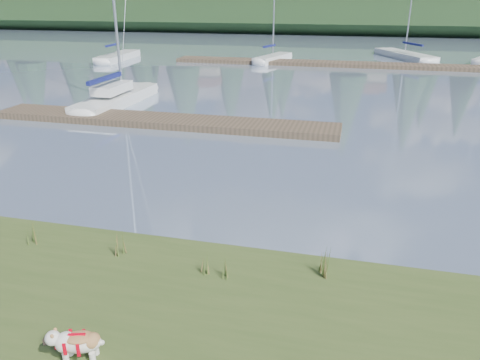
# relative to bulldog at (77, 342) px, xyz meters

# --- Properties ---
(ground) EXTENTS (200.00, 200.00, 0.00)m
(ground) POSITION_rel_bulldog_xyz_m (-0.79, 35.37, -0.67)
(ground) COLOR #7B8DA5
(ground) RESTS_ON ground
(ridge) EXTENTS (200.00, 20.00, 5.00)m
(ridge) POSITION_rel_bulldog_xyz_m (-0.79, 78.37, 1.83)
(ridge) COLOR #1B3017
(ridge) RESTS_ON ground
(bulldog) EXTENTS (0.86, 0.49, 0.51)m
(bulldog) POSITION_rel_bulldog_xyz_m (0.00, 0.00, 0.00)
(bulldog) COLOR silver
(bulldog) RESTS_ON bank
(sailboat_main) EXTENTS (1.67, 8.05, 11.65)m
(sailboat_main) POSITION_rel_bulldog_xyz_m (-8.63, 18.12, -0.24)
(sailboat_main) COLOR silver
(sailboat_main) RESTS_ON ground
(dock_near) EXTENTS (16.00, 2.00, 0.30)m
(dock_near) POSITION_rel_bulldog_xyz_m (-4.79, 14.37, -0.52)
(dock_near) COLOR #4C3D2C
(dock_near) RESTS_ON ground
(dock_far) EXTENTS (26.00, 2.20, 0.30)m
(dock_far) POSITION_rel_bulldog_xyz_m (1.21, 35.37, -0.52)
(dock_far) COLOR #4C3D2C
(dock_far) RESTS_ON ground
(sailboat_bg_0) EXTENTS (2.13, 7.88, 11.31)m
(sailboat_bg_0) POSITION_rel_bulldog_xyz_m (-17.46, 35.10, -0.34)
(sailboat_bg_0) COLOR silver
(sailboat_bg_0) RESTS_ON ground
(sailboat_bg_2) EXTENTS (2.81, 6.37, 9.61)m
(sailboat_bg_2) POSITION_rel_bulldog_xyz_m (-3.54, 37.07, -0.33)
(sailboat_bg_2) COLOR silver
(sailboat_bg_2) RESTS_ON ground
(sailboat_bg_3) EXTENTS (5.66, 9.19, 13.53)m
(sailboat_bg_3) POSITION_rel_bulldog_xyz_m (7.33, 42.46, -0.35)
(sailboat_bg_3) COLOR silver
(sailboat_bg_3) RESTS_ON ground
(weed_0) EXTENTS (0.17, 0.14, 0.64)m
(weed_0) POSITION_rel_bulldog_xyz_m (-0.81, 2.89, -0.05)
(weed_0) COLOR #475B23
(weed_0) RESTS_ON bank
(weed_1) EXTENTS (0.17, 0.14, 0.51)m
(weed_1) POSITION_rel_bulldog_xyz_m (1.10, 2.68, -0.10)
(weed_1) COLOR #475B23
(weed_1) RESTS_ON bank
(weed_2) EXTENTS (0.17, 0.14, 0.65)m
(weed_2) POSITION_rel_bulldog_xyz_m (3.36, 3.10, -0.05)
(weed_2) COLOR #475B23
(weed_2) RESTS_ON bank
(weed_3) EXTENTS (0.17, 0.14, 0.61)m
(weed_3) POSITION_rel_bulldog_xyz_m (-2.88, 2.87, -0.06)
(weed_3) COLOR #475B23
(weed_3) RESTS_ON bank
(weed_4) EXTENTS (0.17, 0.14, 0.46)m
(weed_4) POSITION_rel_bulldog_xyz_m (1.48, 2.63, -0.12)
(weed_4) COLOR #475B23
(weed_4) RESTS_ON bank
(weed_5) EXTENTS (0.17, 0.14, 0.66)m
(weed_5) POSITION_rel_bulldog_xyz_m (3.36, 3.26, -0.04)
(weed_5) COLOR #475B23
(weed_5) RESTS_ON bank
(mud_lip) EXTENTS (60.00, 0.50, 0.14)m
(mud_lip) POSITION_rel_bulldog_xyz_m (-0.79, 3.77, -0.60)
(mud_lip) COLOR #33281C
(mud_lip) RESTS_ON ground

